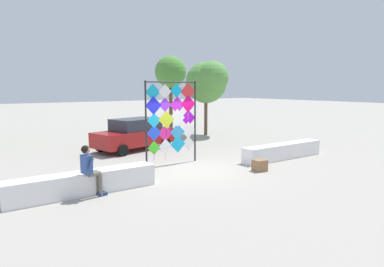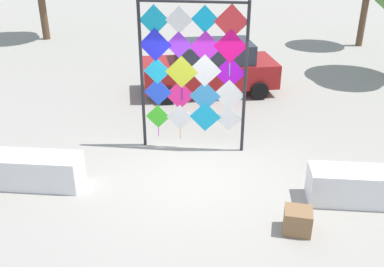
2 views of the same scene
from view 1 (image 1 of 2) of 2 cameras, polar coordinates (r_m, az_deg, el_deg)
ground at (r=12.97m, az=0.35°, el=-5.99°), size 120.00×120.00×0.00m
plaza_ledge_left at (r=10.51m, az=-17.35°, el=-7.80°), size 4.28×0.64×0.65m
plaza_ledge_right at (r=15.39m, az=14.70°, el=-2.83°), size 4.28×0.64×0.65m
kite_display_rack at (r=13.67m, az=-3.30°, el=2.64°), size 2.30×0.14×3.30m
seated_vendor at (r=10.00m, az=-16.42°, el=-5.27°), size 0.68×0.54×1.49m
parked_car at (r=17.13m, az=-9.47°, el=-0.10°), size 4.22×2.59×1.53m
cardboard_box_large at (r=12.98m, az=11.06°, el=-5.17°), size 0.49×0.46×0.42m
tree_far_right at (r=25.27m, az=-3.54°, el=10.06°), size 2.26×2.26×5.26m
tree_palm_like at (r=21.76m, az=2.45°, el=8.44°), size 2.59×2.90×4.63m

